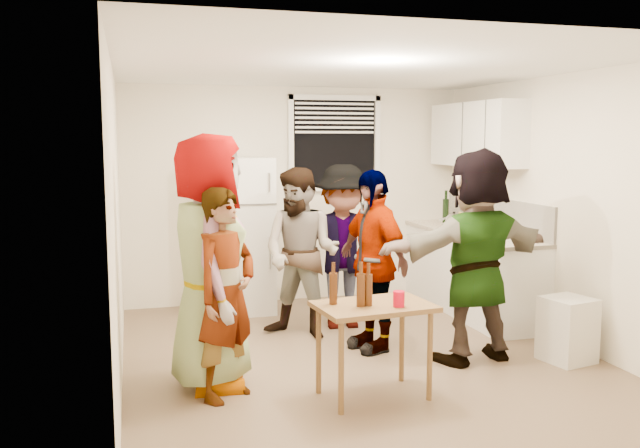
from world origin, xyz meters
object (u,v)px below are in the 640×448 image
object	(u,v)px
wine_bottle	(445,223)
guest_back_left	(302,336)
guest_black	(372,349)
guest_back_right	(342,326)
guest_orange	(473,360)
beer_bottle_counter	(481,236)
serving_table	(373,396)
beer_bottle_table	(361,306)
guest_grey	(212,385)
guest_stripe	(228,397)
trash_bin	(567,333)
red_cup	(399,307)
kettle	(454,227)
blue_cup	(494,240)
refrigerator	(239,235)

from	to	relation	value
wine_bottle	guest_back_left	xyz separation A→B (m)	(-2.09, -1.18, -0.90)
guest_black	guest_back_left	bearing A→B (deg)	-150.40
guest_back_right	guest_orange	bearing A→B (deg)	-54.16
wine_bottle	guest_black	size ratio (longest dim) A/B	0.18
beer_bottle_counter	serving_table	world-z (taller)	beer_bottle_counter
guest_orange	guest_back_right	bearing A→B (deg)	-68.24
beer_bottle_table	guest_grey	size ratio (longest dim) A/B	0.12
serving_table	guest_stripe	xyz separation A→B (m)	(-1.04, 0.29, 0.00)
trash_bin	red_cup	xyz separation A→B (m)	(-1.74, -0.43, 0.45)
kettle	guest_back_right	bearing A→B (deg)	-140.04
guest_grey	guest_black	distance (m)	1.60
serving_table	guest_back_left	size ratio (longest dim) A/B	0.51
guest_grey	guest_back_right	bearing A→B (deg)	-42.50
guest_orange	guest_grey	bearing A→B (deg)	-8.96
trash_bin	serving_table	size ratio (longest dim) A/B	0.66
kettle	guest_orange	size ratio (longest dim) A/B	0.13
beer_bottle_table	guest_back_left	world-z (taller)	beer_bottle_table
serving_table	guest_stripe	world-z (taller)	serving_table
trash_bin	kettle	bearing A→B (deg)	90.91
blue_cup	guest_black	bearing A→B (deg)	-168.23
kettle	guest_stripe	bearing A→B (deg)	-123.69
guest_grey	guest_back_left	world-z (taller)	same
guest_stripe	guest_orange	distance (m)	2.19
serving_table	guest_black	size ratio (longest dim) A/B	0.51
beer_bottle_table	guest_stripe	distance (m)	1.21
refrigerator	guest_back_left	xyz separation A→B (m)	(0.41, -1.17, -0.85)
red_cup	guest_black	bearing A→B (deg)	78.70
refrigerator	guest_black	world-z (taller)	refrigerator
beer_bottle_counter	trash_bin	distance (m)	1.52
blue_cup	guest_orange	world-z (taller)	blue_cup
trash_bin	guest_back_right	distance (m)	2.19
wine_bottle	guest_stripe	xyz separation A→B (m)	(-2.99, -2.53, -0.90)
guest_grey	guest_stripe	world-z (taller)	guest_grey
wine_bottle	blue_cup	size ratio (longest dim) A/B	2.67
red_cup	guest_back_left	world-z (taller)	red_cup
beer_bottle_table	guest_orange	distance (m)	1.55
beer_bottle_table	guest_back_right	size ratio (longest dim) A/B	0.15
kettle	blue_cup	distance (m)	1.03
beer_bottle_counter	guest_stripe	world-z (taller)	beer_bottle_counter
serving_table	guest_stripe	bearing A→B (deg)	164.64
blue_cup	guest_back_right	xyz separation A→B (m)	(-1.43, 0.48, -0.90)
beer_bottle_table	guest_grey	xyz separation A→B (m)	(-1.01, 0.60, -0.70)
serving_table	guest_stripe	distance (m)	1.08
wine_bottle	blue_cup	bearing A→B (deg)	-96.90
guest_back_left	beer_bottle_counter	bearing A→B (deg)	39.83
refrigerator	kettle	bearing A→B (deg)	-9.38
guest_grey	guest_orange	xyz separation A→B (m)	(2.25, -0.00, 0.00)
blue_cup	guest_back_left	bearing A→B (deg)	172.44
guest_back_left	guest_stripe	bearing A→B (deg)	-85.64
refrigerator	red_cup	distance (m)	3.01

